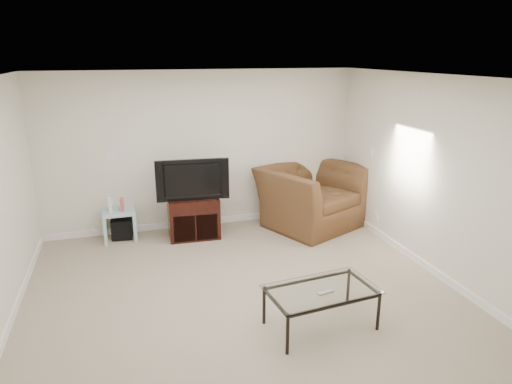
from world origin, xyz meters
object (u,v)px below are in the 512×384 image
object	(u,v)px
tv_stand	(194,217)
side_table	(120,224)
television	(192,178)
coffee_table	(321,308)
subwoofer	(122,228)
recliner	(312,186)

from	to	relation	value
tv_stand	side_table	distance (m)	1.13
television	coffee_table	bearing A→B (deg)	-68.42
subwoofer	coffee_table	distance (m)	3.63
tv_stand	recliner	xyz separation A→B (m)	(1.95, -0.05, 0.34)
tv_stand	coffee_table	size ratio (longest dim) A/B	0.68
tv_stand	television	distance (m)	0.63
tv_stand	side_table	bearing A→B (deg)	170.63
television	side_table	distance (m)	1.34
television	side_table	bearing A→B (deg)	171.07
subwoofer	tv_stand	bearing A→B (deg)	-13.11
tv_stand	television	bearing A→B (deg)	-90.00
recliner	coffee_table	xyz separation A→B (m)	(-1.09, -2.77, -0.44)
television	subwoofer	distance (m)	1.36
television	subwoofer	world-z (taller)	television
tv_stand	coffee_table	distance (m)	2.95
subwoofer	recliner	bearing A→B (deg)	-5.76
coffee_table	side_table	bearing A→B (deg)	122.65
television	recliner	xyz separation A→B (m)	(1.95, -0.02, -0.28)
television	recliner	bearing A→B (deg)	3.79
coffee_table	recliner	bearing A→B (deg)	68.55
coffee_table	subwoofer	bearing A→B (deg)	122.11
tv_stand	subwoofer	size ratio (longest dim) A/B	2.50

